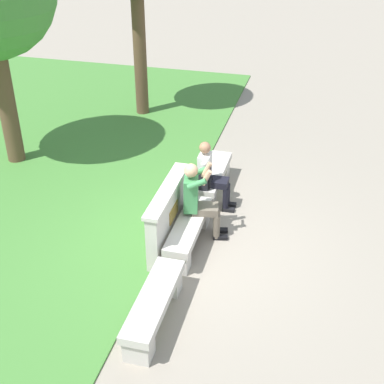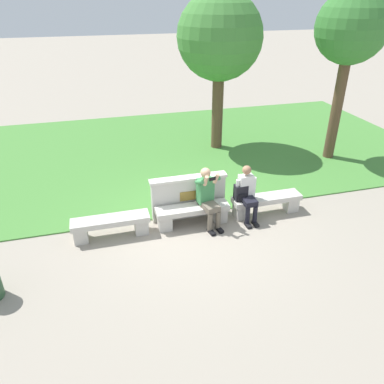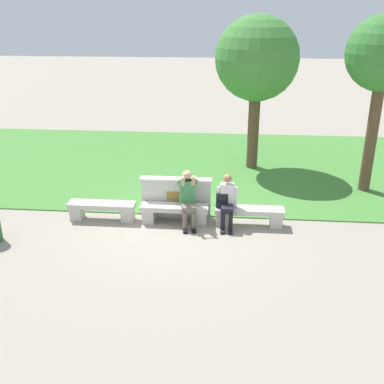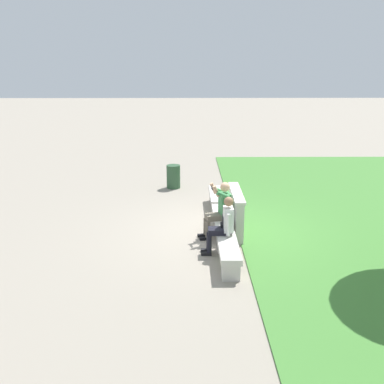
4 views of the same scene
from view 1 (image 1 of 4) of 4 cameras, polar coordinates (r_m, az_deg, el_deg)
name	(u,v)px [view 1 (image 1 of 4)]	position (r m, az deg, el deg)	size (l,w,h in m)	color
ground_plane	(189,245)	(8.68, -0.34, -5.68)	(80.00, 80.00, 0.00)	gray
bench_main	(154,305)	(7.19, -4.05, -11.94)	(1.62, 0.40, 0.45)	beige
bench_near	(189,230)	(8.51, -0.35, -4.11)	(1.62, 0.40, 0.45)	beige
bench_mid	(213,178)	(9.97, 2.26, 1.54)	(1.62, 0.40, 0.45)	beige
backrest_wall_with_plaque	(168,215)	(8.46, -2.58, -2.52)	(1.73, 0.24, 1.01)	beige
person_photographer	(198,197)	(8.51, 0.69, -0.52)	(0.52, 0.77, 1.32)	black
person_distant	(211,173)	(9.32, 1.99, 1.99)	(0.48, 0.68, 1.26)	black
backpack	(204,178)	(9.26, 1.31, 1.47)	(0.28, 0.24, 0.43)	black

